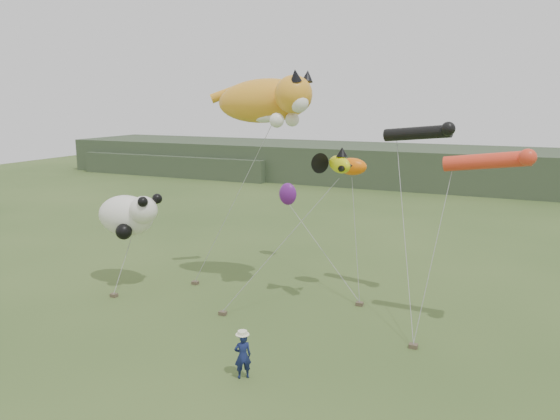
{
  "coord_description": "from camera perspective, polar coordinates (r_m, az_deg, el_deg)",
  "views": [
    {
      "loc": [
        8.66,
        -15.34,
        9.06
      ],
      "look_at": [
        0.44,
        3.0,
        5.0
      ],
      "focal_mm": 35.0,
      "sensor_mm": 36.0,
      "label": 1
    }
  ],
  "objects": [
    {
      "name": "sandbag_anchors",
      "position": [
        24.6,
        -2.82,
        -10.0
      ],
      "size": [
        14.15,
        3.89,
        0.16
      ],
      "color": "brown",
      "rests_on": "ground"
    },
    {
      "name": "festival_attendant",
      "position": [
        18.65,
        -3.91,
        -14.95
      ],
      "size": [
        0.68,
        0.65,
        1.56
      ],
      "primitive_type": "imported",
      "rotation": [
        0.0,
        0.0,
        3.83
      ],
      "color": "#141D4C",
      "rests_on": "ground"
    },
    {
      "name": "cat_kite",
      "position": [
        25.22,
        -0.99,
        11.41
      ],
      "size": [
        5.87,
        3.28,
        2.5
      ],
      "color": "orange",
      "rests_on": "ground"
    },
    {
      "name": "fish_kite",
      "position": [
        23.33,
        5.33,
        4.91
      ],
      "size": [
        2.45,
        1.61,
        1.17
      ],
      "color": "#D0D50D",
      "rests_on": "ground"
    },
    {
      "name": "misc_kites",
      "position": [
        27.98,
        3.69,
        2.9
      ],
      "size": [
        6.16,
        4.91,
        3.29
      ],
      "color": "orange",
      "rests_on": "ground"
    },
    {
      "name": "headland",
      "position": [
        61.59,
        12.99,
        4.47
      ],
      "size": [
        90.0,
        13.0,
        4.0
      ],
      "color": "#2D3D28",
      "rests_on": "ground"
    },
    {
      "name": "ground",
      "position": [
        19.81,
        -4.91,
        -15.84
      ],
      "size": [
        120.0,
        120.0,
        0.0
      ],
      "primitive_type": "plane",
      "color": "#385123",
      "rests_on": "ground"
    },
    {
      "name": "tube_kites",
      "position": [
        23.15,
        18.06,
        6.36
      ],
      "size": [
        6.32,
        3.91,
        1.85
      ],
      "color": "black",
      "rests_on": "ground"
    },
    {
      "name": "panda_kite",
      "position": [
        27.58,
        -15.52,
        -0.52
      ],
      "size": [
        3.51,
        2.27,
        2.18
      ],
      "color": "white",
      "rests_on": "ground"
    }
  ]
}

